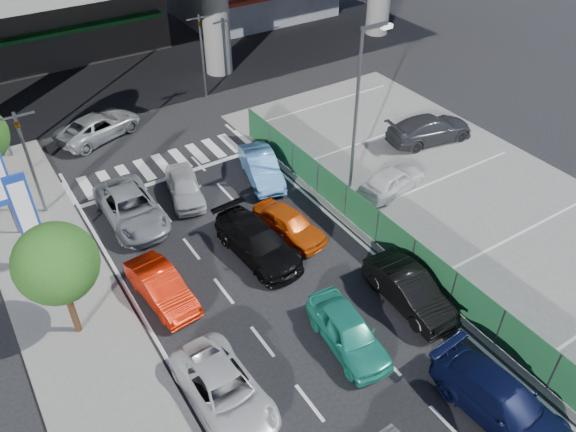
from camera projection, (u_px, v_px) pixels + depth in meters
ground at (299, 323)px, 20.84m from camera, size 120.00×120.00×0.00m
parking_lot at (467, 201)px, 26.84m from camera, size 12.00×28.00×0.06m
sidewalk_left at (79, 331)px, 20.47m from camera, size 4.00×30.00×0.12m
fence_run at (393, 240)px, 23.21m from camera, size 0.16×22.00×1.80m
traffic_light_left at (22, 139)px, 23.74m from camera, size 1.60×1.24×5.20m
traffic_light_right at (200, 36)px, 33.39m from camera, size 1.60×1.24×5.20m
street_lamp_right at (360, 98)px, 24.96m from camera, size 1.65×0.22×8.00m
signboard_near at (25, 211)px, 21.19m from camera, size 0.80×0.14×4.70m
tree_near at (56, 264)px, 18.43m from camera, size 2.80×2.80×4.80m
minivan_navy_back at (502, 402)px, 17.41m from camera, size 2.31×4.90×1.38m
sedan_white_mid_left at (224, 390)px, 17.84m from camera, size 2.19×4.52×1.24m
taxi_teal_mid at (348, 331)px, 19.65m from camera, size 2.02×4.13×1.35m
hatch_black_mid_right at (410, 290)px, 21.23m from camera, size 1.64×4.25×1.38m
taxi_orange_left at (162, 287)px, 21.43m from camera, size 1.74×3.98×1.27m
sedan_black_mid at (257, 242)px, 23.44m from camera, size 2.27×4.88×1.38m
taxi_orange_right at (289, 224)px, 24.49m from camera, size 2.19×3.95×1.27m
wagon_silver_front_left at (131, 208)px, 25.30m from camera, size 2.35×5.00×1.38m
sedan_white_front_mid at (185, 187)px, 26.72m from camera, size 2.29×3.92×1.25m
kei_truck_front_right at (261, 167)px, 27.99m from camera, size 2.44×4.34×1.35m
crossing_wagon_silver at (98, 126)px, 31.32m from camera, size 5.33×3.76×1.35m
parked_sedan_white at (393, 180)px, 27.05m from camera, size 3.95×2.10×1.28m
parked_sedan_dgrey at (430, 129)px, 30.88m from camera, size 5.23×2.78×1.44m
traffic_cone at (373, 197)px, 26.47m from camera, size 0.38×0.38×0.65m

